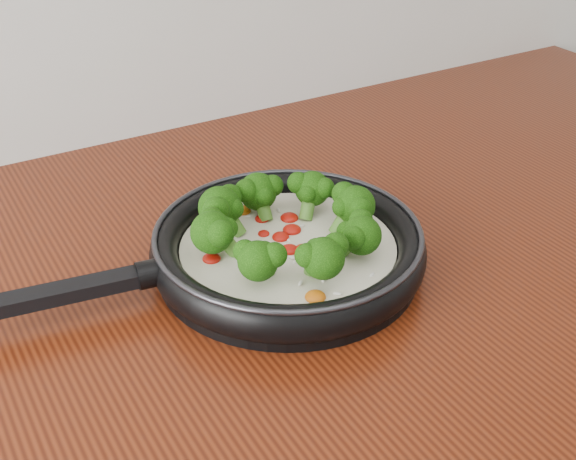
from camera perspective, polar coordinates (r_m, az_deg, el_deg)
skillet at (r=0.82m, az=-0.23°, el=-1.15°), size 0.49×0.34×0.09m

